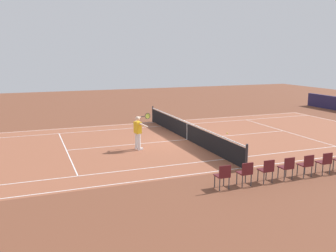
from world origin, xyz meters
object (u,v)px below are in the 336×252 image
(tennis_ball, at_px, (227,133))
(spectator_chair_6, at_px, (246,172))
(tennis_player_near, at_px, (138,131))
(spectator_chair_7, at_px, (223,175))
(spectator_chair_5, at_px, (267,169))
(tennis_net, at_px, (187,131))
(spectator_chair_2, at_px, (325,161))
(spectator_chair_3, at_px, (306,164))
(spectator_chair_4, at_px, (287,166))

(tennis_ball, relative_size, spectator_chair_6, 0.08)
(tennis_player_near, bearing_deg, tennis_ball, -164.92)
(spectator_chair_6, bearing_deg, spectator_chair_7, 0.00)
(tennis_ball, height_order, spectator_chair_5, spectator_chair_5)
(spectator_chair_5, xyz_separation_m, spectator_chair_7, (1.78, 0.00, 0.00))
(tennis_player_near, xyz_separation_m, spectator_chair_7, (-1.16, 6.24, -0.41))
(tennis_net, xyz_separation_m, spectator_chair_5, (0.14, 7.33, 0.03))
(spectator_chair_6, xyz_separation_m, spectator_chair_7, (0.89, 0.00, 0.00))
(tennis_player_near, distance_m, spectator_chair_5, 6.91)
(tennis_ball, height_order, spectator_chair_7, spectator_chair_7)
(tennis_ball, bearing_deg, tennis_net, 10.04)
(spectator_chair_2, height_order, spectator_chair_3, same)
(tennis_ball, bearing_deg, spectator_chair_3, 81.75)
(tennis_ball, bearing_deg, spectator_chair_6, 64.02)
(tennis_ball, relative_size, spectator_chair_7, 0.08)
(spectator_chair_2, xyz_separation_m, spectator_chair_4, (1.78, 0.00, 0.00))
(tennis_net, bearing_deg, spectator_chair_3, 102.65)
(tennis_player_near, height_order, tennis_ball, tennis_player_near)
(tennis_net, relative_size, spectator_chair_4, 13.30)
(spectator_chair_2, bearing_deg, tennis_net, -70.91)
(spectator_chair_3, relative_size, spectator_chair_5, 1.00)
(tennis_player_near, height_order, spectator_chair_4, tennis_player_near)
(spectator_chair_2, relative_size, spectator_chair_7, 1.00)
(spectator_chair_2, distance_m, spectator_chair_3, 0.89)
(spectator_chair_3, height_order, spectator_chair_4, same)
(tennis_net, xyz_separation_m, spectator_chair_2, (-2.54, 7.33, 0.03))
(tennis_player_near, height_order, spectator_chair_6, tennis_player_near)
(spectator_chair_3, distance_m, spectator_chair_6, 2.68)
(tennis_player_near, bearing_deg, spectator_chair_2, 132.03)
(spectator_chair_4, xyz_separation_m, spectator_chair_5, (0.89, 0.00, 0.00))
(spectator_chair_5, distance_m, spectator_chair_7, 1.78)
(spectator_chair_5, bearing_deg, spectator_chair_7, 0.00)
(spectator_chair_3, bearing_deg, spectator_chair_4, 0.00)
(tennis_net, bearing_deg, spectator_chair_4, 95.86)
(tennis_ball, bearing_deg, spectator_chair_2, 88.22)
(spectator_chair_4, xyz_separation_m, spectator_chair_6, (1.78, 0.00, 0.00))
(spectator_chair_2, bearing_deg, spectator_chair_3, 0.00)
(tennis_net, height_order, spectator_chair_3, tennis_net)
(tennis_player_near, xyz_separation_m, spectator_chair_3, (-4.73, 6.24, -0.41))
(spectator_chair_6, bearing_deg, tennis_net, -98.01)
(spectator_chair_5, bearing_deg, spectator_chair_6, 0.00)
(tennis_ball, distance_m, spectator_chair_7, 9.14)
(spectator_chair_3, height_order, spectator_chair_6, same)
(spectator_chair_3, bearing_deg, spectator_chair_2, 180.00)
(tennis_net, distance_m, spectator_chair_3, 7.51)
(spectator_chair_6, relative_size, spectator_chair_7, 1.00)
(spectator_chair_2, xyz_separation_m, spectator_chair_5, (2.68, 0.00, 0.00))
(tennis_net, height_order, spectator_chair_2, tennis_net)
(spectator_chair_3, distance_m, spectator_chair_7, 3.57)
(spectator_chair_6, height_order, spectator_chair_7, same)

